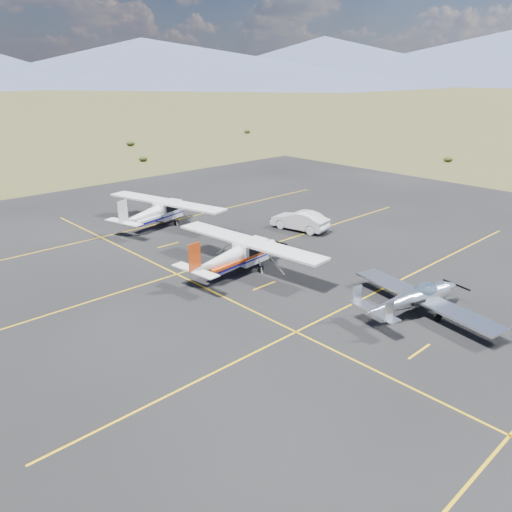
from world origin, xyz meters
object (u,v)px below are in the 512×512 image
aircraft_low_wing (416,298)px  aircraft_plain (157,211)px  aircraft_cessna (237,254)px  sedan (300,221)px

aircraft_low_wing → aircraft_plain: bearing=104.4°
aircraft_cessna → sedan: size_ratio=2.43×
aircraft_plain → sedan: (8.47, -9.34, -0.55)m
sedan → aircraft_cessna: bearing=8.1°
sedan → aircraft_plain: bearing=-59.1°
aircraft_low_wing → aircraft_cessna: bearing=117.3°
aircraft_cessna → aircraft_plain: 13.19m
aircraft_cessna → sedan: 11.12m
aircraft_cessna → aircraft_plain: size_ratio=0.99×
aircraft_low_wing → sedan: 16.86m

